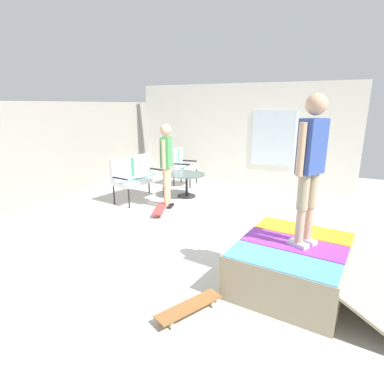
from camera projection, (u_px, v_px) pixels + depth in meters
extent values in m
cube|color=beige|center=(204.00, 236.00, 5.54)|extent=(12.00, 12.00, 0.10)
cube|color=gray|center=(35.00, 155.00, 6.85)|extent=(9.00, 0.20, 2.25)
cube|color=white|center=(241.00, 135.00, 8.68)|extent=(0.20, 6.00, 2.73)
cube|color=silver|center=(273.00, 138.00, 8.22)|extent=(0.03, 1.10, 1.40)
cube|color=tan|center=(292.00, 265.00, 3.88)|extent=(1.65, 1.41, 0.55)
cube|color=#4C99D8|center=(281.00, 261.00, 3.40)|extent=(0.63, 1.25, 0.01)
cube|color=purple|center=(293.00, 244.00, 3.81)|extent=(0.63, 1.25, 0.01)
cube|color=orange|center=(303.00, 230.00, 4.22)|extent=(0.63, 1.25, 0.01)
cylinder|color=#B2B2B7|center=(247.00, 236.00, 4.12)|extent=(1.44, 0.23, 0.05)
cube|color=tan|center=(381.00, 290.00, 3.40)|extent=(1.55, 0.96, 0.46)
cylinder|color=black|center=(129.00, 198.00, 6.81)|extent=(0.04, 0.04, 0.44)
cylinder|color=black|center=(163.00, 187.00, 7.74)|extent=(0.04, 0.04, 0.44)
cylinder|color=black|center=(114.00, 195.00, 7.07)|extent=(0.04, 0.04, 0.44)
cylinder|color=black|center=(149.00, 184.00, 8.00)|extent=(0.04, 0.04, 0.44)
cube|color=silver|center=(139.00, 180.00, 7.34)|extent=(1.32, 0.75, 0.08)
cube|color=#338C66|center=(139.00, 178.00, 7.32)|extent=(1.21, 0.30, 0.00)
cube|color=silver|center=(131.00, 167.00, 7.39)|extent=(1.25, 0.28, 0.50)
cube|color=#338C66|center=(131.00, 167.00, 7.39)|extent=(0.11, 0.10, 0.46)
cube|color=black|center=(120.00, 178.00, 6.81)|extent=(0.12, 0.47, 0.04)
cube|color=black|center=(156.00, 169.00, 7.77)|extent=(0.12, 0.47, 0.04)
cylinder|color=black|center=(190.00, 180.00, 8.47)|extent=(0.04, 0.04, 0.44)
cylinder|color=black|center=(196.00, 176.00, 8.96)|extent=(0.04, 0.04, 0.44)
cylinder|color=black|center=(174.00, 179.00, 8.63)|extent=(0.04, 0.04, 0.44)
cylinder|color=black|center=(181.00, 175.00, 9.12)|extent=(0.04, 0.04, 0.44)
cube|color=silver|center=(185.00, 168.00, 8.73)|extent=(0.67, 0.61, 0.08)
cube|color=#338C66|center=(185.00, 167.00, 8.71)|extent=(0.59, 0.15, 0.00)
cube|color=silver|center=(177.00, 157.00, 8.72)|extent=(0.62, 0.14, 0.50)
cube|color=#338C66|center=(177.00, 157.00, 8.72)|extent=(0.11, 0.09, 0.46)
cube|color=black|center=(181.00, 164.00, 8.42)|extent=(0.08, 0.47, 0.04)
cube|color=black|center=(189.00, 161.00, 8.95)|extent=(0.08, 0.47, 0.04)
cylinder|color=black|center=(187.00, 186.00, 7.65)|extent=(0.06, 0.06, 0.55)
cylinder|color=black|center=(187.00, 196.00, 7.72)|extent=(0.44, 0.44, 0.03)
cylinder|color=#425651|center=(187.00, 174.00, 7.57)|extent=(0.90, 0.90, 0.02)
cube|color=black|center=(166.00, 207.00, 6.87)|extent=(0.16, 0.26, 0.05)
cylinder|color=tan|center=(166.00, 196.00, 6.81)|extent=(0.10, 0.10, 0.42)
cylinder|color=tan|center=(166.00, 177.00, 6.69)|extent=(0.13, 0.13, 0.42)
cube|color=black|center=(168.00, 205.00, 7.03)|extent=(0.16, 0.26, 0.05)
cylinder|color=tan|center=(168.00, 194.00, 6.97)|extent=(0.10, 0.10, 0.42)
cylinder|color=tan|center=(168.00, 176.00, 6.85)|extent=(0.13, 0.13, 0.42)
cube|color=#3F8C4C|center=(166.00, 152.00, 6.63)|extent=(0.35, 0.25, 0.63)
sphere|color=tan|center=(166.00, 130.00, 6.51)|extent=(0.24, 0.24, 0.24)
cylinder|color=tan|center=(163.00, 155.00, 6.45)|extent=(0.08, 0.08, 0.60)
cylinder|color=tan|center=(169.00, 152.00, 6.83)|extent=(0.08, 0.08, 0.60)
cube|color=silver|center=(298.00, 244.00, 3.73)|extent=(0.21, 0.26, 0.05)
cylinder|color=tan|center=(300.00, 226.00, 3.67)|extent=(0.10, 0.10, 0.41)
cylinder|color=tan|center=(303.00, 192.00, 3.56)|extent=(0.13, 0.13, 0.41)
cube|color=silver|center=(306.00, 240.00, 3.83)|extent=(0.21, 0.26, 0.05)
cylinder|color=tan|center=(308.00, 223.00, 3.77)|extent=(0.10, 0.10, 0.41)
cylinder|color=tan|center=(312.00, 190.00, 3.66)|extent=(0.13, 0.13, 0.41)
cube|color=#334C99|center=(312.00, 146.00, 3.47)|extent=(0.37, 0.31, 0.61)
sphere|color=tan|center=(316.00, 104.00, 3.35)|extent=(0.23, 0.23, 0.23)
cylinder|color=tan|center=(301.00, 150.00, 3.36)|extent=(0.08, 0.08, 0.58)
cylinder|color=tan|center=(322.00, 147.00, 3.59)|extent=(0.08, 0.08, 0.58)
cube|color=#B23838|center=(160.00, 208.00, 6.55)|extent=(0.82, 0.47, 0.02)
cylinder|color=silver|center=(166.00, 207.00, 6.83)|extent=(0.06, 0.05, 0.06)
cylinder|color=silver|center=(159.00, 207.00, 6.84)|extent=(0.06, 0.05, 0.06)
cylinder|color=silver|center=(162.00, 216.00, 6.29)|extent=(0.06, 0.05, 0.06)
cylinder|color=silver|center=(154.00, 216.00, 6.30)|extent=(0.06, 0.05, 0.06)
cube|color=brown|center=(189.00, 306.00, 3.38)|extent=(0.81, 0.53, 0.02)
cylinder|color=silver|center=(213.00, 305.00, 3.51)|extent=(0.06, 0.05, 0.06)
cylinder|color=silver|center=(204.00, 298.00, 3.63)|extent=(0.06, 0.05, 0.06)
cylinder|color=silver|center=(173.00, 326.00, 3.17)|extent=(0.06, 0.05, 0.06)
cylinder|color=silver|center=(164.00, 318.00, 3.29)|extent=(0.06, 0.05, 0.06)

